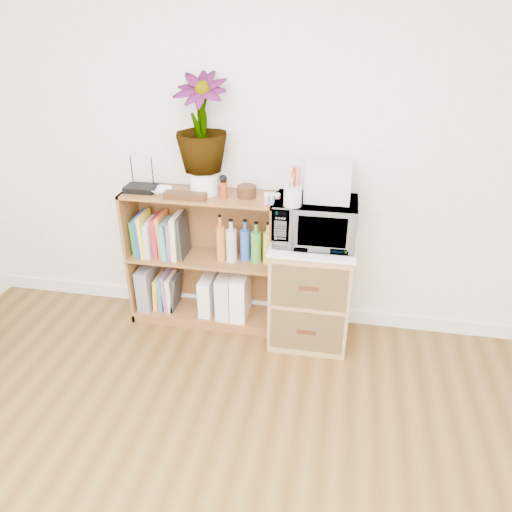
# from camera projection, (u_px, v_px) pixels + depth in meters

# --- Properties ---
(skirting_board) EXTENTS (4.00, 0.02, 0.10)m
(skirting_board) POSITION_uv_depth(u_px,v_px,m) (257.00, 306.00, 3.65)
(skirting_board) COLOR white
(skirting_board) RESTS_ON ground
(bookshelf) EXTENTS (1.00, 0.30, 0.95)m
(bookshelf) POSITION_uv_depth(u_px,v_px,m) (202.00, 260.00, 3.39)
(bookshelf) COLOR brown
(bookshelf) RESTS_ON ground
(wicker_unit) EXTENTS (0.50, 0.45, 0.70)m
(wicker_unit) POSITION_uv_depth(u_px,v_px,m) (311.00, 292.00, 3.26)
(wicker_unit) COLOR #9E7542
(wicker_unit) RESTS_ON ground
(microwave) EXTENTS (0.49, 0.34, 0.27)m
(microwave) POSITION_uv_depth(u_px,v_px,m) (315.00, 222.00, 3.01)
(microwave) COLOR white
(microwave) RESTS_ON wicker_unit
(pen_cup) EXTENTS (0.10, 0.10, 0.11)m
(pen_cup) POSITION_uv_depth(u_px,v_px,m) (293.00, 196.00, 2.85)
(pen_cup) COLOR silver
(pen_cup) RESTS_ON microwave
(small_appliance) EXTENTS (0.27, 0.22, 0.21)m
(small_appliance) POSITION_uv_depth(u_px,v_px,m) (328.00, 182.00, 2.93)
(small_appliance) COLOR silver
(small_appliance) RESTS_ON microwave
(router) EXTENTS (0.20, 0.13, 0.04)m
(router) POSITION_uv_depth(u_px,v_px,m) (141.00, 188.00, 3.20)
(router) COLOR black
(router) RESTS_ON bookshelf
(white_bowl) EXTENTS (0.13, 0.13, 0.03)m
(white_bowl) POSITION_uv_depth(u_px,v_px,m) (162.00, 191.00, 3.17)
(white_bowl) COLOR white
(white_bowl) RESTS_ON bookshelf
(plant_pot) EXTENTS (0.18, 0.18, 0.15)m
(plant_pot) POSITION_uv_depth(u_px,v_px,m) (204.00, 182.00, 3.14)
(plant_pot) COLOR white
(plant_pot) RESTS_ON bookshelf
(potted_plant) EXTENTS (0.32, 0.32, 0.58)m
(potted_plant) POSITION_uv_depth(u_px,v_px,m) (201.00, 124.00, 2.97)
(potted_plant) COLOR #417E32
(potted_plant) RESTS_ON plant_pot
(trinket_box) EXTENTS (0.27, 0.07, 0.04)m
(trinket_box) POSITION_uv_depth(u_px,v_px,m) (185.00, 196.00, 3.08)
(trinket_box) COLOR #36200E
(trinket_box) RESTS_ON bookshelf
(kokeshi_doll) EXTENTS (0.05, 0.05, 0.10)m
(kokeshi_doll) POSITION_uv_depth(u_px,v_px,m) (224.00, 190.00, 3.08)
(kokeshi_doll) COLOR #9B2E13
(kokeshi_doll) RESTS_ON bookshelf
(wooden_bowl) EXTENTS (0.12, 0.12, 0.07)m
(wooden_bowl) POSITION_uv_depth(u_px,v_px,m) (247.00, 191.00, 3.11)
(wooden_bowl) COLOR #321D0D
(wooden_bowl) RESTS_ON bookshelf
(paint_jars) EXTENTS (0.11, 0.04, 0.06)m
(paint_jars) POSITION_uv_depth(u_px,v_px,m) (272.00, 200.00, 2.99)
(paint_jars) COLOR pink
(paint_jars) RESTS_ON bookshelf
(file_box) EXTENTS (0.09, 0.25, 0.31)m
(file_box) POSITION_uv_depth(u_px,v_px,m) (148.00, 286.00, 3.57)
(file_box) COLOR slate
(file_box) RESTS_ON bookshelf
(magazine_holder_left) EXTENTS (0.09, 0.22, 0.27)m
(magazine_holder_left) POSITION_uv_depth(u_px,v_px,m) (208.00, 295.00, 3.50)
(magazine_holder_left) COLOR white
(magazine_holder_left) RESTS_ON bookshelf
(magazine_holder_mid) EXTENTS (0.10, 0.25, 0.31)m
(magazine_holder_mid) POSITION_uv_depth(u_px,v_px,m) (226.00, 294.00, 3.47)
(magazine_holder_mid) COLOR silver
(magazine_holder_mid) RESTS_ON bookshelf
(magazine_holder_right) EXTENTS (0.10, 0.26, 0.32)m
(magazine_holder_right) POSITION_uv_depth(u_px,v_px,m) (241.00, 295.00, 3.45)
(magazine_holder_right) COLOR white
(magazine_holder_right) RESTS_ON bookshelf
(cookbooks) EXTENTS (0.36, 0.20, 0.30)m
(cookbooks) POSITION_uv_depth(u_px,v_px,m) (161.00, 235.00, 3.36)
(cookbooks) COLOR #1F752E
(cookbooks) RESTS_ON bookshelf
(liquor_bottles) EXTENTS (0.37, 0.07, 0.32)m
(liquor_bottles) POSITION_uv_depth(u_px,v_px,m) (244.00, 241.00, 3.26)
(liquor_bottles) COLOR #C76F25
(liquor_bottles) RESTS_ON bookshelf
(lower_books) EXTENTS (0.18, 0.19, 0.28)m
(lower_books) POSITION_uv_depth(u_px,v_px,m) (168.00, 290.00, 3.56)
(lower_books) COLOR orange
(lower_books) RESTS_ON bookshelf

